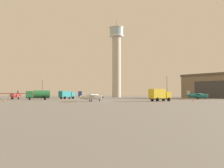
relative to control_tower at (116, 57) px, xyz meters
The scene contains 15 objects.
ground_plane 77.74m from the control_tower, 94.81° to the right, with size 400.00×400.00×0.00m, color gray.
control_tower is the anchor object (origin of this frame).
hangar 56.91m from the control_tower, 32.44° to the right, with size 33.70×35.02×10.82m.
airplane_teal 60.90m from the control_tower, 61.77° to the right, with size 7.63×9.47×3.01m.
airplane_white 79.29m from the control_tower, 97.02° to the right, with size 6.77×8.66×2.54m.
airplane_red 65.63m from the control_tower, 127.68° to the right, with size 10.54×8.28×3.11m.
truck_fuel_tanker_green 68.03m from the control_tower, 114.72° to the right, with size 7.49×4.80×3.02m.
truck_fuel_tanker_orange 52.71m from the control_tower, 137.38° to the right, with size 6.46×4.19×2.88m.
truck_box_yellow 77.44m from the control_tower, 83.86° to the right, with size 6.10×4.66×3.13m.
truck_box_teal 52.84m from the control_tower, 115.18° to the right, with size 5.73×6.28×2.94m.
car_silver 48.31m from the control_tower, 66.69° to the right, with size 3.74×4.59×1.37m.
light_post_west 38.28m from the control_tower, 50.55° to the right, with size 0.44×0.44×10.19m.
light_post_north 45.08m from the control_tower, 149.16° to the right, with size 0.44×0.44×9.14m.
traffic_cone_near_left 84.94m from the control_tower, 111.71° to the right, with size 0.36×0.36×0.71m.
traffic_cone_near_right 80.57m from the control_tower, 78.02° to the right, with size 0.36×0.36×0.59m.
Camera 1 is at (0.80, -61.59, 1.86)m, focal length 38.88 mm.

